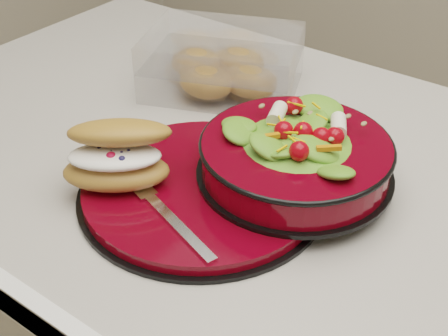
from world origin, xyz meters
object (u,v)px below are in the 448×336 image
Objects in this scene: salad_bowl at (296,150)px; croissant at (118,156)px; dinner_plate at (202,189)px; pastry_box at (223,64)px; fork at (167,214)px.

salad_bowl is 0.22m from croissant.
dinner_plate is 0.30m from pastry_box.
croissant is 0.86× the size of fork.
pastry_box reaches higher than dinner_plate.
fork is at bearing -86.15° from pastry_box.
salad_bowl is at bearing 2.51° from croissant.
pastry_box is (-0.07, 0.31, -0.02)m from croissant.
dinner_plate is at bearing -3.65° from croissant.
fork is at bearing -85.32° from dinner_plate.
dinner_plate is 0.11m from croissant.
salad_bowl is 0.29m from pastry_box.
croissant reaches higher than fork.
croissant is at bearing -99.69° from pastry_box.
salad_bowl is 0.18m from fork.
dinner_plate is 0.13m from salad_bowl.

